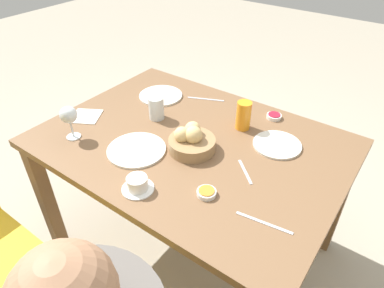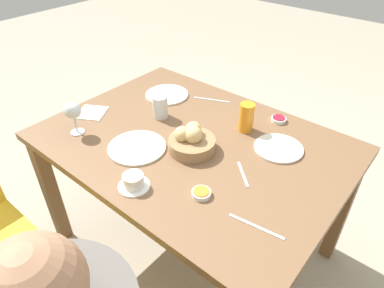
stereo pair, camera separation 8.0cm
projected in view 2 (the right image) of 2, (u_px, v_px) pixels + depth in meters
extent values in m
plane|color=#A89E89|center=(192.00, 243.00, 1.96)|extent=(10.00, 10.00, 0.00)
cube|color=brown|center=(192.00, 143.00, 1.54)|extent=(1.32, 0.96, 0.03)
cube|color=brown|center=(342.00, 209.00, 1.70)|extent=(0.06, 0.06, 0.70)
cube|color=brown|center=(164.00, 124.00, 2.34)|extent=(0.06, 0.06, 0.70)
cube|color=brown|center=(51.00, 192.00, 1.80)|extent=(0.06, 0.06, 0.70)
sphere|color=#9E7051|center=(33.00, 287.00, 0.60)|extent=(0.19, 0.19, 0.19)
cylinder|color=#99754C|center=(192.00, 144.00, 1.45)|extent=(0.20, 0.20, 0.05)
sphere|color=#DBB775|center=(184.00, 134.00, 1.44)|extent=(0.06, 0.06, 0.06)
sphere|color=#DBB775|center=(193.00, 135.00, 1.42)|extent=(0.08, 0.08, 0.08)
sphere|color=#DBB775|center=(193.00, 129.00, 1.46)|extent=(0.07, 0.07, 0.07)
sphere|color=#DBB775|center=(182.00, 134.00, 1.43)|extent=(0.07, 0.07, 0.07)
cylinder|color=silver|center=(279.00, 148.00, 1.47)|extent=(0.21, 0.21, 0.01)
cylinder|color=silver|center=(167.00, 95.00, 1.86)|extent=(0.23, 0.23, 0.01)
cylinder|color=silver|center=(137.00, 147.00, 1.47)|extent=(0.25, 0.25, 0.01)
cylinder|color=orange|center=(246.00, 117.00, 1.55)|extent=(0.07, 0.07, 0.14)
cylinder|color=silver|center=(160.00, 107.00, 1.65)|extent=(0.07, 0.07, 0.11)
cylinder|color=silver|center=(78.00, 132.00, 1.57)|extent=(0.06, 0.06, 0.00)
cylinder|color=silver|center=(76.00, 125.00, 1.55)|extent=(0.01, 0.01, 0.07)
sphere|color=silver|center=(72.00, 110.00, 1.50)|extent=(0.08, 0.08, 0.08)
cylinder|color=white|center=(134.00, 186.00, 1.28)|extent=(0.12, 0.12, 0.01)
cylinder|color=white|center=(133.00, 180.00, 1.27)|extent=(0.08, 0.08, 0.05)
cylinder|color=white|center=(279.00, 120.00, 1.65)|extent=(0.07, 0.07, 0.02)
cylinder|color=#A3192D|center=(279.00, 118.00, 1.64)|extent=(0.06, 0.06, 0.00)
cylinder|color=white|center=(201.00, 193.00, 1.24)|extent=(0.07, 0.07, 0.02)
cylinder|color=#C67F28|center=(201.00, 191.00, 1.24)|extent=(0.06, 0.06, 0.00)
cube|color=#B7B7BC|center=(256.00, 226.00, 1.13)|extent=(0.20, 0.04, 0.00)
cube|color=#B7B7BC|center=(211.00, 100.00, 1.82)|extent=(0.18, 0.09, 0.00)
cube|color=#B7B7BC|center=(243.00, 174.00, 1.34)|extent=(0.12, 0.11, 0.00)
cube|color=silver|center=(92.00, 113.00, 1.71)|extent=(0.18, 0.18, 0.00)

